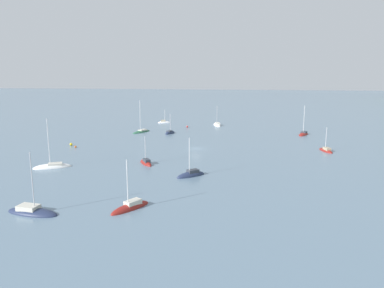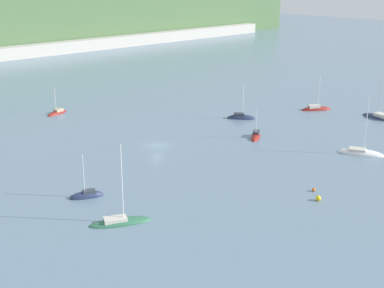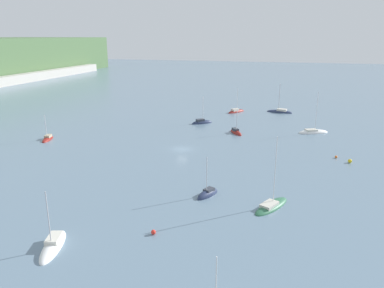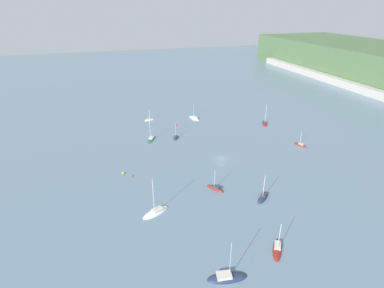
% 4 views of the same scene
% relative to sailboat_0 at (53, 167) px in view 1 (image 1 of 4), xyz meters
% --- Properties ---
extents(ground_plane, '(600.00, 600.00, 0.00)m').
position_rel_sailboat_0_xyz_m(ground_plane, '(-24.12, 29.87, -0.07)').
color(ground_plane, slate).
extents(sailboat_0, '(6.14, 8.78, 12.09)m').
position_rel_sailboat_0_xyz_m(sailboat_0, '(0.00, 0.00, 0.00)').
color(sailboat_0, white).
rests_on(sailboat_0, ground_plane).
extents(sailboat_1, '(7.47, 5.91, 9.00)m').
position_rel_sailboat_0_xyz_m(sailboat_1, '(22.37, 24.66, 0.04)').
color(sailboat_1, maroon).
rests_on(sailboat_1, ground_plane).
extents(sailboat_2, '(6.27, 4.88, 7.28)m').
position_rel_sailboat_0_xyz_m(sailboat_2, '(-6.00, 20.15, 0.04)').
color(sailboat_2, maroon).
rests_on(sailboat_2, ground_plane).
extents(sailboat_3, '(5.77, 6.37, 9.09)m').
position_rel_sailboat_0_xyz_m(sailboat_3, '(2.89, 31.94, 0.04)').
color(sailboat_3, '#232D4C').
rests_on(sailboat_3, ground_plane).
extents(sailboat_4, '(7.46, 5.15, 10.61)m').
position_rel_sailboat_0_xyz_m(sailboat_4, '(-50.96, 63.45, 0.03)').
color(sailboat_4, maroon).
rests_on(sailboat_4, ground_plane).
extents(sailboat_5, '(6.44, 3.59, 7.11)m').
position_rel_sailboat_0_xyz_m(sailboat_5, '(-25.27, 65.21, 0.04)').
color(sailboat_5, maroon).
rests_on(sailboat_5, ground_plane).
extents(sailboat_6, '(5.34, 3.64, 7.72)m').
position_rel_sailboat_0_xyz_m(sailboat_6, '(-47.75, 18.20, 0.00)').
color(sailboat_6, '#232D4C').
rests_on(sailboat_6, ground_plane).
extents(sailboat_7, '(8.70, 6.01, 11.76)m').
position_rel_sailboat_0_xyz_m(sailboat_7, '(-49.36, 7.69, 0.02)').
color(sailboat_7, '#2D6647').
rests_on(sailboat_7, ground_plane).
extents(sailboat_8, '(4.36, 9.13, 10.54)m').
position_rel_sailboat_0_xyz_m(sailboat_8, '(26.13, 10.12, 0.04)').
color(sailboat_8, '#232D4C').
rests_on(sailboat_8, ground_plane).
extents(sailboat_9, '(8.20, 4.42, 8.55)m').
position_rel_sailboat_0_xyz_m(sailboat_9, '(-68.31, 33.25, 0.03)').
color(sailboat_9, white).
rests_on(sailboat_9, ground_plane).
extents(sailboat_10, '(2.43, 5.36, 6.09)m').
position_rel_sailboat_0_xyz_m(sailboat_10, '(-72.83, 11.15, 0.04)').
color(sailboat_10, silver).
rests_on(sailboat_10, ground_plane).
extents(mooring_buoy_0, '(0.80, 0.80, 0.80)m').
position_rel_sailboat_0_xyz_m(mooring_buoy_0, '(-23.87, -6.56, 0.33)').
color(mooring_buoy_0, yellow).
rests_on(mooring_buoy_0, ground_plane).
extents(mooring_buoy_1, '(0.65, 0.65, 0.65)m').
position_rel_sailboat_0_xyz_m(mooring_buoy_1, '(-62.02, 22.25, 0.25)').
color(mooring_buoy_1, red).
rests_on(mooring_buoy_1, ground_plane).
extents(mooring_buoy_2, '(0.56, 0.56, 0.56)m').
position_rel_sailboat_0_xyz_m(mooring_buoy_2, '(-21.34, -4.08, 0.21)').
color(mooring_buoy_2, orange).
rests_on(mooring_buoy_2, ground_plane).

